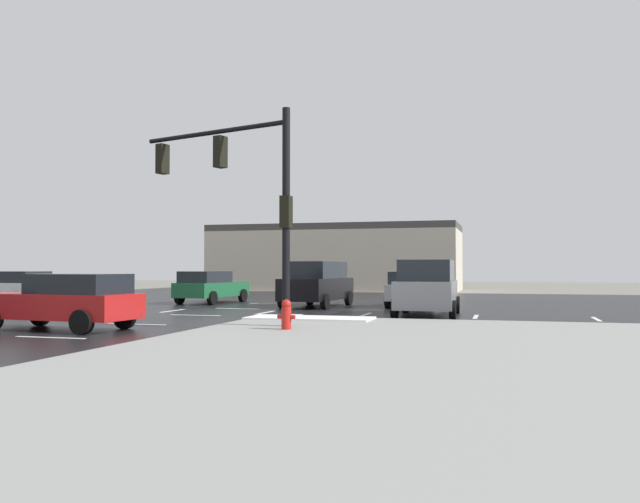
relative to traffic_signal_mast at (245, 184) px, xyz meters
name	(u,v)px	position (x,y,z in m)	size (l,w,h in m)	color
ground_plane	(218,312)	(-3.65, 6.17, -4.25)	(120.00, 120.00, 0.00)	slate
road_asphalt	(218,312)	(-3.65, 6.17, -4.24)	(44.00, 44.00, 0.02)	black
sidewalk_corner	(568,367)	(8.35, -5.83, -4.18)	(18.00, 18.00, 0.14)	gray
snow_strip_curbside	(310,318)	(1.35, 2.17, -4.08)	(4.00, 1.60, 0.06)	white
lane_markings	(232,315)	(-2.45, 4.80, -4.22)	(36.15, 36.15, 0.01)	silver
traffic_signal_mast	(245,184)	(0.00, 0.00, 0.00)	(5.32, 1.77, 6.15)	black
fire_hydrant	(286,314)	(1.75, -1.36, -3.71)	(0.48, 0.26, 0.79)	red
strip_building_background	(337,258)	(-5.38, 32.41, -1.70)	(19.11, 8.00, 5.10)	#BCB29E
sedan_green	(210,286)	(-6.66, 11.90, -3.39)	(2.37, 4.66, 1.58)	#195933
suv_grey	(427,287)	(4.64, 6.12, -3.16)	(2.27, 4.88, 2.03)	slate
sedan_silver	(415,288)	(3.51, 11.52, -3.39)	(2.32, 4.65, 1.58)	#B7BABF
sedan_red	(65,300)	(-4.59, -2.04, -3.39)	(4.64, 2.30, 1.58)	#B21919
suv_black	(317,283)	(-0.77, 10.47, -3.16)	(2.48, 4.95, 2.03)	black
sedan_white	(12,287)	(-15.80, 8.87, -3.39)	(4.68, 2.42, 1.58)	white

